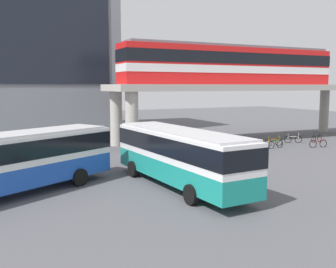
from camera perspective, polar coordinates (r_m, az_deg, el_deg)
ground_plane at (r=28.65m, az=-4.62°, el=-4.26°), size 120.00×120.00×0.00m
elevated_platform at (r=40.93m, az=11.43°, el=5.90°), size 28.99×5.91×5.74m
train at (r=39.92m, az=9.41°, el=9.98°), size 23.36×2.96×3.84m
bus_main at (r=21.54m, az=1.73°, el=-2.63°), size 3.36×11.20×3.22m
bus_secondary at (r=21.45m, az=-21.31°, el=-3.15°), size 10.90×7.54×3.22m
bicycle_black at (r=41.83m, az=20.90°, el=-0.62°), size 1.76×0.46×1.04m
bicycle_silver at (r=40.51m, az=17.84°, el=-0.73°), size 1.66×0.77×1.04m
bicycle_blue at (r=33.92m, az=9.92°, el=-1.96°), size 1.79×0.08×1.04m
bicycle_orange at (r=37.97m, az=15.21°, el=-1.14°), size 1.76×0.46×1.04m
bicycle_red at (r=38.26m, az=21.10°, el=-1.31°), size 1.76×0.45×1.04m
bicycle_green at (r=36.54m, az=15.48°, el=-1.46°), size 1.79×0.22×1.04m
pedestrian_walking_across at (r=32.17m, az=7.55°, el=-1.61°), size 0.46×0.47×1.70m
pedestrian_at_kerb at (r=30.18m, az=0.20°, el=-2.21°), size 0.47×0.46×1.61m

